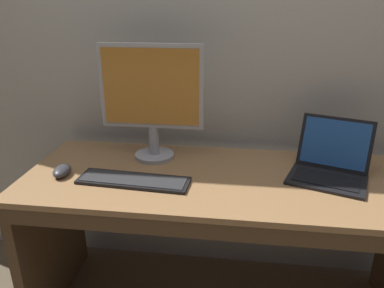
# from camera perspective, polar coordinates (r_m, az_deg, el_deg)

# --- Properties ---
(back_wall) EXTENTS (3.81, 0.04, 2.63)m
(back_wall) POSITION_cam_1_polar(r_m,az_deg,el_deg) (1.79, 6.16, 18.10)
(back_wall) COLOR beige
(back_wall) RESTS_ON ground
(desk) EXTENTS (1.68, 0.65, 0.73)m
(desk) POSITION_cam_1_polar(r_m,az_deg,el_deg) (1.65, 4.62, -12.11)
(desk) COLOR #A87A4C
(desk) RESTS_ON ground
(laptop_black) EXTENTS (0.38, 0.38, 0.23)m
(laptop_black) POSITION_cam_1_polar(r_m,az_deg,el_deg) (1.63, 20.72, -2.90)
(laptop_black) COLOR black
(laptop_black) RESTS_ON desk
(external_monitor) EXTENTS (0.46, 0.18, 0.52)m
(external_monitor) POSITION_cam_1_polar(r_m,az_deg,el_deg) (1.63, -6.28, 6.93)
(external_monitor) COLOR #B7B7BC
(external_monitor) RESTS_ON desk
(wired_keyboard) EXTENTS (0.46, 0.16, 0.02)m
(wired_keyboard) POSITION_cam_1_polar(r_m,az_deg,el_deg) (1.51, -9.08, -5.61)
(wired_keyboard) COLOR black
(wired_keyboard) RESTS_ON desk
(computer_mouse) EXTENTS (0.08, 0.12, 0.04)m
(computer_mouse) POSITION_cam_1_polar(r_m,az_deg,el_deg) (1.64, -19.57, -3.93)
(computer_mouse) COLOR #38383D
(computer_mouse) RESTS_ON desk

